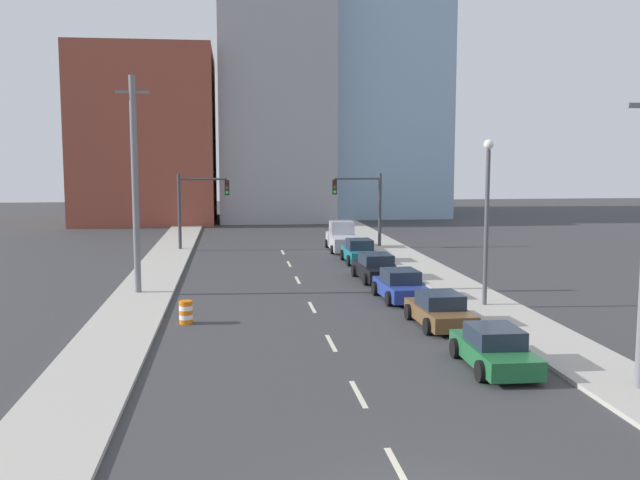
{
  "coord_description": "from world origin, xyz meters",
  "views": [
    {
      "loc": [
        -3.53,
        -12.58,
        6.81
      ],
      "look_at": [
        1.3,
        26.78,
        2.2
      ],
      "focal_mm": 40.0,
      "sensor_mm": 36.0,
      "label": 1
    }
  ],
  "objects_px": {
    "traffic_signal_left": "(194,201)",
    "sedan_teal": "(359,252)",
    "utility_pole_left_mid": "(135,184)",
    "traffic_barrel": "(186,312)",
    "traffic_signal_right": "(366,200)",
    "sedan_brown": "(440,311)",
    "pickup_truck_silver": "(343,239)",
    "sedan_black": "(376,268)",
    "sedan_blue": "(400,286)",
    "sedan_green": "(494,349)",
    "street_lamp": "(487,210)"
  },
  "relations": [
    {
      "from": "utility_pole_left_mid",
      "to": "traffic_signal_left",
      "type": "bearing_deg",
      "value": 83.41
    },
    {
      "from": "traffic_signal_left",
      "to": "sedan_black",
      "type": "xyz_separation_m",
      "value": [
        10.65,
        -14.14,
        -2.96
      ]
    },
    {
      "from": "traffic_signal_left",
      "to": "sedan_black",
      "type": "height_order",
      "value": "traffic_signal_left"
    },
    {
      "from": "traffic_signal_left",
      "to": "sedan_green",
      "type": "height_order",
      "value": "traffic_signal_left"
    },
    {
      "from": "sedan_brown",
      "to": "sedan_black",
      "type": "height_order",
      "value": "sedan_black"
    },
    {
      "from": "traffic_signal_left",
      "to": "sedan_brown",
      "type": "height_order",
      "value": "traffic_signal_left"
    },
    {
      "from": "traffic_signal_left",
      "to": "sedan_blue",
      "type": "height_order",
      "value": "traffic_signal_left"
    },
    {
      "from": "traffic_signal_right",
      "to": "sedan_brown",
      "type": "distance_m",
      "value": 25.36
    },
    {
      "from": "traffic_signal_left",
      "to": "sedan_green",
      "type": "bearing_deg",
      "value": -70.27
    },
    {
      "from": "sedan_brown",
      "to": "pickup_truck_silver",
      "type": "relative_size",
      "value": 0.75
    },
    {
      "from": "sedan_green",
      "to": "traffic_signal_left",
      "type": "bearing_deg",
      "value": 110.51
    },
    {
      "from": "traffic_signal_left",
      "to": "sedan_teal",
      "type": "bearing_deg",
      "value": -34.63
    },
    {
      "from": "traffic_signal_left",
      "to": "utility_pole_left_mid",
      "type": "distance_m",
      "value": 17.13
    },
    {
      "from": "traffic_barrel",
      "to": "sedan_blue",
      "type": "bearing_deg",
      "value": 20.77
    },
    {
      "from": "sedan_green",
      "to": "sedan_black",
      "type": "bearing_deg",
      "value": 92.39
    },
    {
      "from": "traffic_signal_right",
      "to": "sedan_green",
      "type": "xyz_separation_m",
      "value": [
        -1.58,
        -31.02,
        -3.0
      ]
    },
    {
      "from": "sedan_teal",
      "to": "utility_pole_left_mid",
      "type": "bearing_deg",
      "value": -144.13
    },
    {
      "from": "traffic_signal_left",
      "to": "sedan_blue",
      "type": "xyz_separation_m",
      "value": [
        10.71,
        -19.69,
        -2.96
      ]
    },
    {
      "from": "street_lamp",
      "to": "sedan_green",
      "type": "bearing_deg",
      "value": -108.13
    },
    {
      "from": "sedan_blue",
      "to": "pickup_truck_silver",
      "type": "xyz_separation_m",
      "value": [
        0.07,
        18.5,
        0.17
      ]
    },
    {
      "from": "pickup_truck_silver",
      "to": "utility_pole_left_mid",
      "type": "bearing_deg",
      "value": -127.78
    },
    {
      "from": "sedan_black",
      "to": "sedan_brown",
      "type": "bearing_deg",
      "value": -90.7
    },
    {
      "from": "sedan_black",
      "to": "utility_pole_left_mid",
      "type": "bearing_deg",
      "value": -170.4
    },
    {
      "from": "sedan_blue",
      "to": "sedan_black",
      "type": "distance_m",
      "value": 5.55
    },
    {
      "from": "utility_pole_left_mid",
      "to": "sedan_brown",
      "type": "xyz_separation_m",
      "value": [
        13.01,
        -8.21,
        -4.86
      ]
    },
    {
      "from": "utility_pole_left_mid",
      "to": "sedan_green",
      "type": "xyz_separation_m",
      "value": [
        13.08,
        -14.1,
        -4.86
      ]
    },
    {
      "from": "traffic_signal_right",
      "to": "traffic_barrel",
      "type": "bearing_deg",
      "value": -116.9
    },
    {
      "from": "utility_pole_left_mid",
      "to": "sedan_black",
      "type": "height_order",
      "value": "utility_pole_left_mid"
    },
    {
      "from": "sedan_brown",
      "to": "sedan_teal",
      "type": "bearing_deg",
      "value": 88.43
    },
    {
      "from": "sedan_black",
      "to": "street_lamp",
      "type": "bearing_deg",
      "value": -68.92
    },
    {
      "from": "sedan_brown",
      "to": "pickup_truck_silver",
      "type": "xyz_separation_m",
      "value": [
        -0.28,
        23.94,
        0.21
      ]
    },
    {
      "from": "street_lamp",
      "to": "sedan_black",
      "type": "height_order",
      "value": "street_lamp"
    },
    {
      "from": "utility_pole_left_mid",
      "to": "traffic_barrel",
      "type": "xyz_separation_m",
      "value": [
        2.76,
        -6.53,
        -5.02
      ]
    },
    {
      "from": "utility_pole_left_mid",
      "to": "sedan_brown",
      "type": "distance_m",
      "value": 16.14
    },
    {
      "from": "traffic_signal_right",
      "to": "sedan_teal",
      "type": "relative_size",
      "value": 1.32
    },
    {
      "from": "pickup_truck_silver",
      "to": "sedan_black",
      "type": "bearing_deg",
      "value": -89.36
    },
    {
      "from": "traffic_barrel",
      "to": "pickup_truck_silver",
      "type": "distance_m",
      "value": 24.39
    },
    {
      "from": "traffic_signal_right",
      "to": "sedan_green",
      "type": "bearing_deg",
      "value": -92.91
    },
    {
      "from": "street_lamp",
      "to": "traffic_barrel",
      "type": "bearing_deg",
      "value": -173.46
    },
    {
      "from": "traffic_barrel",
      "to": "sedan_green",
      "type": "distance_m",
      "value": 12.8
    },
    {
      "from": "traffic_barrel",
      "to": "sedan_blue",
      "type": "distance_m",
      "value": 10.6
    },
    {
      "from": "sedan_blue",
      "to": "traffic_signal_left",
      "type": "bearing_deg",
      "value": 115.88
    },
    {
      "from": "sedan_teal",
      "to": "pickup_truck_silver",
      "type": "height_order",
      "value": "pickup_truck_silver"
    },
    {
      "from": "utility_pole_left_mid",
      "to": "sedan_black",
      "type": "distance_m",
      "value": 13.78
    },
    {
      "from": "traffic_signal_right",
      "to": "traffic_signal_left",
      "type": "bearing_deg",
      "value": 180.0
    },
    {
      "from": "sedan_blue",
      "to": "pickup_truck_silver",
      "type": "bearing_deg",
      "value": 87.13
    },
    {
      "from": "traffic_signal_left",
      "to": "traffic_barrel",
      "type": "xyz_separation_m",
      "value": [
        0.81,
        -23.45,
        -3.16
      ]
    },
    {
      "from": "traffic_signal_right",
      "to": "street_lamp",
      "type": "bearing_deg",
      "value": -86.35
    },
    {
      "from": "traffic_barrel",
      "to": "traffic_signal_right",
      "type": "bearing_deg",
      "value": 63.1
    },
    {
      "from": "sedan_green",
      "to": "pickup_truck_silver",
      "type": "relative_size",
      "value": 0.75
    }
  ]
}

